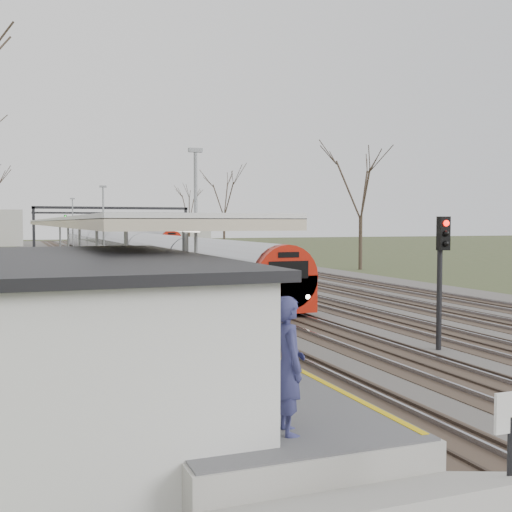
{
  "coord_description": "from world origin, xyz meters",
  "views": [
    {
      "loc": [
        -12.67,
        -3.96,
        3.92
      ],
      "look_at": [
        0.39,
        30.33,
        2.0
      ],
      "focal_mm": 45.0,
      "sensor_mm": 36.0,
      "label": 1
    }
  ],
  "objects_px": {
    "passenger": "(289,366)",
    "signal_post": "(441,263)",
    "train_near": "(116,246)",
    "train_far": "(120,237)"
  },
  "relations": [
    {
      "from": "train_far",
      "to": "passenger",
      "type": "distance_m",
      "value": 102.62
    },
    {
      "from": "passenger",
      "to": "signal_post",
      "type": "relative_size",
      "value": 0.47
    },
    {
      "from": "passenger",
      "to": "signal_post",
      "type": "bearing_deg",
      "value": -38.67
    },
    {
      "from": "train_near",
      "to": "train_far",
      "type": "relative_size",
      "value": 1.2
    },
    {
      "from": "signal_post",
      "to": "passenger",
      "type": "bearing_deg",
      "value": -136.99
    },
    {
      "from": "train_near",
      "to": "passenger",
      "type": "xyz_separation_m",
      "value": [
        -6.66,
        -60.05,
        0.48
      ]
    },
    {
      "from": "train_near",
      "to": "signal_post",
      "type": "xyz_separation_m",
      "value": [
        1.75,
        -52.2,
        1.25
      ]
    },
    {
      "from": "train_far",
      "to": "signal_post",
      "type": "height_order",
      "value": "signal_post"
    },
    {
      "from": "passenger",
      "to": "signal_post",
      "type": "xyz_separation_m",
      "value": [
        8.41,
        7.85,
        0.76
      ]
    },
    {
      "from": "train_far",
      "to": "passenger",
      "type": "relative_size",
      "value": 39.11
    }
  ]
}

